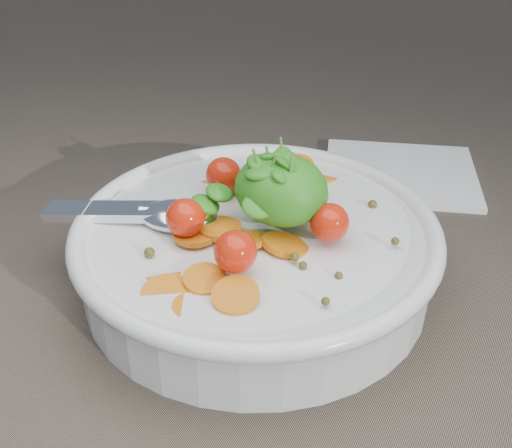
% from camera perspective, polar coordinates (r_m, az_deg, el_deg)
% --- Properties ---
extents(ground, '(6.00, 6.00, 0.00)m').
position_cam_1_polar(ground, '(0.55, -1.00, -4.07)').
color(ground, '#706150').
rests_on(ground, ground).
extents(bowl, '(0.32, 0.29, 0.12)m').
position_cam_1_polar(bowl, '(0.52, -0.02, -2.20)').
color(bowl, white).
rests_on(bowl, ground).
extents(napkin, '(0.20, 0.18, 0.01)m').
position_cam_1_polar(napkin, '(0.71, 12.70, 4.42)').
color(napkin, white).
rests_on(napkin, ground).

